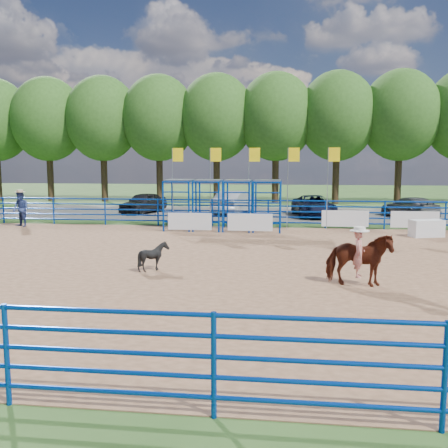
% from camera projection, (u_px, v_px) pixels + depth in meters
% --- Properties ---
extents(ground, '(120.00, 120.00, 0.00)m').
position_uv_depth(ground, '(257.00, 267.00, 16.71)').
color(ground, '#3B6026').
rests_on(ground, ground).
extents(arena_dirt, '(30.00, 20.00, 0.02)m').
position_uv_depth(arena_dirt, '(257.00, 266.00, 16.71)').
color(arena_dirt, '#9A6D4D').
rests_on(arena_dirt, ground).
extents(gravel_strip, '(40.00, 10.00, 0.01)m').
position_uv_depth(gravel_strip, '(272.00, 214.00, 33.44)').
color(gravel_strip, '#68655C').
rests_on(gravel_strip, ground).
extents(announcer_table, '(1.63, 1.12, 0.79)m').
position_uv_depth(announcer_table, '(426.00, 228.00, 23.17)').
color(announcer_table, silver).
rests_on(announcer_table, arena_dirt).
extents(horse_and_rider, '(1.88, 1.02, 2.35)m').
position_uv_depth(horse_and_rider, '(359.00, 256.00, 13.93)').
color(horse_and_rider, '#5B2312').
rests_on(horse_and_rider, arena_dirt).
extents(calf, '(0.91, 0.82, 0.94)m').
position_uv_depth(calf, '(154.00, 256.00, 15.96)').
color(calf, black).
rests_on(calf, arena_dirt).
extents(spectator_cowboy, '(1.15, 1.06, 1.96)m').
position_uv_depth(spectator_cowboy, '(21.00, 209.00, 26.73)').
color(spectator_cowboy, navy).
rests_on(spectator_cowboy, arena_dirt).
extents(car_a, '(2.78, 4.40, 1.40)m').
position_uv_depth(car_a, '(143.00, 203.00, 33.97)').
color(car_a, black).
rests_on(car_a, gravel_strip).
extents(car_b, '(2.74, 4.97, 1.55)m').
position_uv_depth(car_b, '(235.00, 202.00, 33.42)').
color(car_b, gray).
rests_on(car_b, gravel_strip).
extents(car_c, '(2.92, 5.13, 1.35)m').
position_uv_depth(car_c, '(314.00, 206.00, 31.76)').
color(car_c, '#141832').
rests_on(car_c, gravel_strip).
extents(car_d, '(3.33, 4.82, 1.29)m').
position_uv_depth(car_d, '(410.00, 207.00, 31.15)').
color(car_d, slate).
rests_on(car_d, gravel_strip).
extents(perimeter_fence, '(30.10, 20.10, 1.50)m').
position_uv_depth(perimeter_fence, '(257.00, 245.00, 16.61)').
color(perimeter_fence, '#073AA9').
rests_on(perimeter_fence, ground).
extents(chute_assembly, '(19.32, 2.41, 4.20)m').
position_uv_depth(chute_assembly, '(230.00, 206.00, 25.49)').
color(chute_assembly, '#073AA9').
rests_on(chute_assembly, ground).
extents(treeline, '(56.40, 6.40, 11.24)m').
position_uv_depth(treeline, '(276.00, 113.00, 41.37)').
color(treeline, '#3F2B19').
rests_on(treeline, ground).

